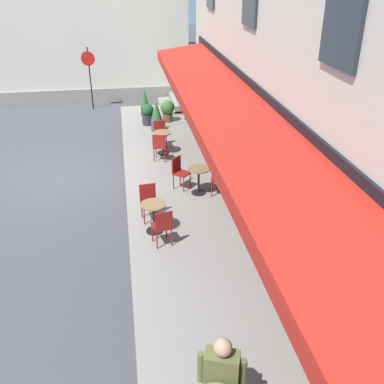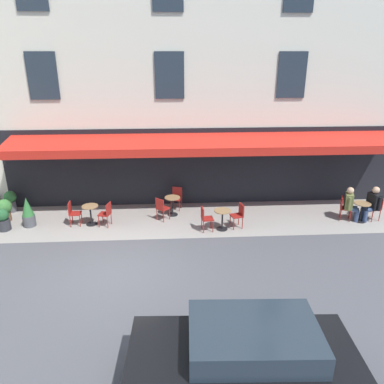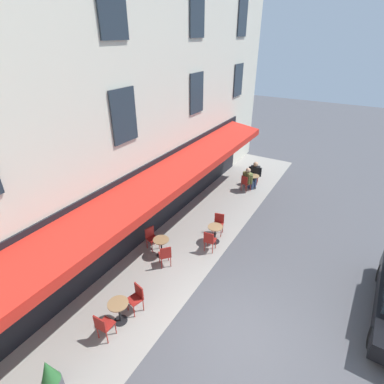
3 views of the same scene
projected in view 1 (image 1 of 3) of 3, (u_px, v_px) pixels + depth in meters
ground_plane at (64, 177)px, 13.28m from camera, size 70.00×70.00×0.00m
sidewalk_cafe_terrace at (194, 223)px, 10.91m from camera, size 20.50×3.20×0.01m
back_alley_steps at (184, 101)px, 19.60m from camera, size 2.40×1.75×0.60m
cafe_chair_red_by_window at (223, 373)px, 6.28m from camera, size 0.52×0.52×0.91m
cafe_table_mid_terrace at (154, 214)px, 10.37m from camera, size 0.60×0.60×0.75m
cafe_chair_red_corner_left at (149, 199)px, 10.88m from camera, size 0.44×0.44×0.91m
cafe_chair_red_under_awning at (163, 225)px, 9.82m from camera, size 0.48×0.48×0.91m
cafe_table_streetside at (163, 139)px, 14.68m from camera, size 0.60×0.60×0.75m
cafe_chair_red_back_row at (159, 145)px, 14.09m from camera, size 0.49×0.49×0.91m
cafe_chair_red_near_door at (160, 131)px, 15.20m from camera, size 0.41×0.41×0.91m
cafe_table_far_end at (199, 177)px, 12.12m from camera, size 0.60×0.60×0.75m
cafe_chair_red_facing_street at (179, 170)px, 12.39m from camera, size 0.56×0.56×0.91m
cafe_chair_red_corner_right at (222, 176)px, 12.02m from camera, size 0.50×0.50×0.91m
seated_patron_in_olive at (221, 378)px, 6.02m from camera, size 0.64×0.64×1.33m
no_parking_sign at (89, 67)px, 18.53m from camera, size 0.15×0.58×2.60m
potted_plant_entrance_left at (148, 114)px, 17.35m from camera, size 0.46×0.46×0.82m
potted_plant_by_steps at (189, 107)px, 17.87m from camera, size 0.47×0.47×0.87m
potted_plant_mid_terrace at (145, 103)px, 18.37m from camera, size 0.36×0.36×1.09m
potted_plant_entrance_right at (168, 110)px, 17.66m from camera, size 0.56×0.56×0.86m
potted_plant_under_sign at (157, 117)px, 16.63m from camera, size 0.45×0.45×1.12m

